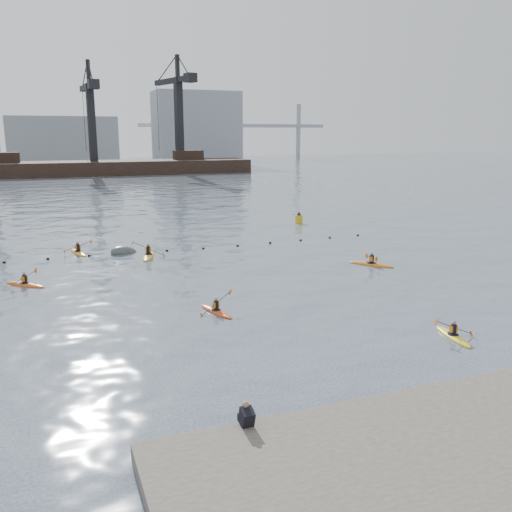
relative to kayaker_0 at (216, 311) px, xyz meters
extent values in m
plane|color=#343C4C|center=(2.78, -6.32, -0.09)|extent=(400.00, 400.00, 0.00)
cube|color=#4C443D|center=(2.78, -15.32, -0.09)|extent=(18.00, 7.00, 1.00)
cube|color=black|center=(-2.72, -12.12, 0.69)|extent=(0.38, 0.60, 0.67)
cube|color=black|center=(-2.72, -11.90, 0.53)|extent=(0.34, 0.40, 0.24)
sphere|color=#8C6651|center=(-2.72, -12.02, 1.07)|extent=(0.21, 0.21, 0.21)
sphere|color=black|center=(-11.22, 16.34, -0.06)|extent=(0.24, 0.24, 0.24)
sphere|color=black|center=(-8.22, 16.42, -0.06)|extent=(0.24, 0.24, 0.24)
sphere|color=black|center=(-5.22, 16.39, -0.06)|extent=(0.24, 0.24, 0.24)
sphere|color=black|center=(-2.22, 16.26, -0.06)|extent=(0.24, 0.24, 0.24)
sphere|color=black|center=(0.78, 16.09, -0.06)|extent=(0.24, 0.24, 0.24)
sphere|color=black|center=(3.78, 15.96, -0.06)|extent=(0.24, 0.24, 0.24)
sphere|color=black|center=(6.78, 15.93, -0.06)|extent=(0.24, 0.24, 0.24)
sphere|color=black|center=(9.78, 16.02, -0.06)|extent=(0.24, 0.24, 0.24)
sphere|color=black|center=(12.78, 16.18, -0.06)|extent=(0.24, 0.24, 0.24)
sphere|color=black|center=(15.78, 16.34, -0.06)|extent=(0.24, 0.24, 0.24)
sphere|color=black|center=(18.78, 16.42, -0.06)|extent=(0.24, 0.24, 0.24)
cube|color=black|center=(2.78, 103.68, 0.76)|extent=(72.00, 12.00, 4.50)
cube|color=black|center=(-15.22, 103.68, 4.11)|extent=(5.00, 3.00, 2.20)
cube|color=black|center=(24.78, 103.68, 4.11)|extent=(7.00, 3.00, 2.20)
cube|color=black|center=(2.78, 103.68, 11.51)|extent=(1.73, 1.73, 17.00)
cube|color=black|center=(2.58, 105.92, 19.41)|extent=(2.50, 15.05, 1.20)
cube|color=black|center=(3.24, 98.45, 19.41)|extent=(2.42, 2.78, 2.00)
cube|color=black|center=(2.78, 103.68, 22.51)|extent=(0.87, 0.87, 5.00)
cube|color=black|center=(22.78, 103.68, 12.51)|extent=(1.96, 1.96, 19.00)
cube|color=black|center=(22.12, 106.14, 21.41)|extent=(5.56, 16.73, 1.20)
cube|color=black|center=(24.32, 97.93, 21.41)|extent=(2.80, 3.08, 2.00)
cube|color=black|center=(22.78, 103.68, 24.51)|extent=(0.98, 0.98, 5.00)
cube|color=gray|center=(-2.22, 143.68, 6.91)|extent=(30.00, 14.00, 14.00)
cube|color=gray|center=(37.78, 143.68, 10.91)|extent=(26.00, 14.00, 22.00)
cube|color=gray|center=(57.78, 163.68, 11.91)|extent=(70.00, 2.00, 1.20)
cylinder|color=gray|center=(32.78, 163.68, 9.91)|extent=(1.60, 1.60, 20.00)
cylinder|color=gray|center=(82.78, 163.68, 9.91)|extent=(1.60, 1.60, 20.00)
ellipsoid|color=red|center=(0.00, 0.00, -0.05)|extent=(1.33, 2.91, 0.29)
cylinder|color=black|center=(0.00, 0.00, 0.06)|extent=(0.66, 0.66, 0.05)
cylinder|color=black|center=(0.00, 0.00, 0.31)|extent=(0.27, 0.27, 0.46)
cube|color=#D0660B|center=(0.00, 0.00, 0.33)|extent=(0.36, 0.28, 0.30)
sphere|color=#8C6651|center=(0.00, 0.00, 0.63)|extent=(0.19, 0.19, 0.19)
cylinder|color=black|center=(0.00, 0.00, 0.40)|extent=(1.67, 0.50, 0.99)
cube|color=#D85914|center=(-0.88, -0.25, -0.04)|extent=(0.21, 0.17, 0.29)
cube|color=#D85914|center=(0.88, 0.25, 0.85)|extent=(0.21, 0.17, 0.29)
ellipsoid|color=yellow|center=(9.24, -7.46, -0.05)|extent=(1.06, 2.91, 0.29)
cylinder|color=black|center=(9.24, -7.46, 0.06)|extent=(0.62, 0.62, 0.05)
cylinder|color=black|center=(9.24, -7.46, 0.31)|extent=(0.27, 0.27, 0.46)
cube|color=#D0660B|center=(9.24, -7.46, 0.33)|extent=(0.35, 0.25, 0.30)
sphere|color=#8C6651|center=(9.24, -7.46, 0.63)|extent=(0.19, 0.19, 0.19)
cylinder|color=black|center=(9.24, -7.46, 0.40)|extent=(1.81, 0.35, 0.77)
cube|color=#D85914|center=(8.34, -7.30, 0.75)|extent=(0.18, 0.15, 0.30)
cube|color=#D85914|center=(10.14, -7.62, 0.06)|extent=(0.18, 0.15, 0.30)
ellipsoid|color=#D15413|center=(-9.62, 9.31, -0.05)|extent=(2.62, 2.55, 0.30)
cylinder|color=black|center=(-9.62, 9.31, 0.07)|extent=(0.81, 0.81, 0.06)
cylinder|color=black|center=(-9.62, 9.31, 0.34)|extent=(0.29, 0.29, 0.49)
cube|color=#D0660B|center=(-9.62, 9.31, 0.36)|extent=(0.39, 0.39, 0.32)
sphere|color=#8C6651|center=(-9.62, 9.31, 0.67)|extent=(0.20, 0.20, 0.20)
cylinder|color=black|center=(-9.62, 9.31, 0.44)|extent=(1.45, 1.51, 0.47)
cube|color=#D85914|center=(-10.29, 8.61, 0.23)|extent=(0.18, 0.17, 0.33)
cube|color=#D85914|center=(-8.95, 10.01, 0.64)|extent=(0.18, 0.17, 0.33)
ellipsoid|color=yellow|center=(-0.96, 14.66, -0.04)|extent=(1.78, 3.69, 0.36)
cylinder|color=black|center=(-0.96, 14.66, 0.11)|extent=(0.85, 0.85, 0.07)
cylinder|color=black|center=(-0.96, 14.66, 0.42)|extent=(0.34, 0.34, 0.59)
cube|color=#D0660B|center=(-0.96, 14.66, 0.45)|extent=(0.47, 0.36, 0.39)
sphere|color=#8C6651|center=(-0.96, 14.66, 0.82)|extent=(0.24, 0.24, 0.24)
cylinder|color=black|center=(-0.96, 14.66, 0.54)|extent=(2.20, 0.72, 1.08)
cube|color=#D85914|center=(-2.06, 15.00, 1.02)|extent=(0.25, 0.22, 0.38)
cube|color=#D85914|center=(0.15, 14.31, 0.05)|extent=(0.25, 0.22, 0.38)
ellipsoid|color=orange|center=(13.55, 6.05, -0.05)|extent=(2.55, 3.07, 0.33)
cylinder|color=black|center=(13.55, 6.05, 0.09)|extent=(0.88, 0.88, 0.06)
cylinder|color=black|center=(13.55, 6.05, 0.38)|extent=(0.31, 0.31, 0.54)
cube|color=#D0660B|center=(13.55, 6.05, 0.40)|extent=(0.44, 0.41, 0.36)
sphere|color=#8C6651|center=(13.55, 6.05, 0.75)|extent=(0.22, 0.22, 0.22)
cylinder|color=black|center=(13.55, 6.05, 0.49)|extent=(1.77, 1.36, 0.74)
cube|color=#D85914|center=(14.40, 6.69, 0.16)|extent=(0.21, 0.21, 0.35)
cube|color=#D85914|center=(12.70, 5.41, 0.81)|extent=(0.21, 0.21, 0.35)
ellipsoid|color=orange|center=(-5.94, 17.83, -0.05)|extent=(1.48, 3.43, 0.34)
cylinder|color=black|center=(-5.94, 17.83, 0.09)|extent=(0.77, 0.77, 0.06)
cylinder|color=black|center=(-5.94, 17.83, 0.39)|extent=(0.32, 0.32, 0.55)
cube|color=#D0660B|center=(-5.94, 17.83, 0.41)|extent=(0.42, 0.32, 0.36)
sphere|color=#8C6651|center=(-5.94, 17.83, 0.75)|extent=(0.22, 0.22, 0.22)
cylinder|color=black|center=(-5.94, 17.83, 0.49)|extent=(2.19, 0.59, 0.62)
cube|color=#D85914|center=(-6.98, 17.56, 0.22)|extent=(0.17, 0.18, 0.36)
cube|color=#D85914|center=(-4.90, 18.09, 0.76)|extent=(0.17, 0.18, 0.36)
ellipsoid|color=#383A3D|center=(-2.53, 16.64, -0.09)|extent=(2.78, 2.12, 1.59)
cylinder|color=gold|center=(16.78, 24.92, 0.25)|extent=(0.78, 0.78, 1.01)
cone|color=black|center=(16.78, 24.92, 0.97)|extent=(0.49, 0.49, 0.39)
camera|label=1|loc=(-7.90, -26.30, 9.20)|focal=38.00mm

